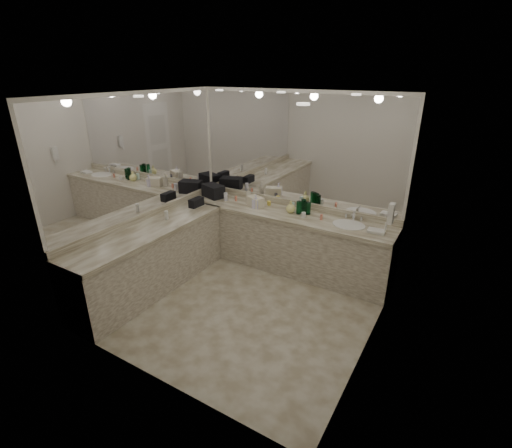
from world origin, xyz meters
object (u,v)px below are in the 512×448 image
Objects in this scene: hand_towel at (376,231)px; wall_phone at (391,214)px; sink at (349,225)px; soap_bottle_a at (248,195)px; cream_cosmetic_case at (255,202)px; soap_bottle_b at (256,202)px; black_toiletry_bag at (213,191)px; soap_bottle_c at (291,207)px.

wall_phone is at bearing -62.91° from hand_towel.
sink is 1.83× the size of soap_bottle_a.
soap_bottle_a reaches higher than cream_cosmetic_case.
hand_towel reaches higher than sink.
soap_bottle_b is at bearing -31.46° from cream_cosmetic_case.
cream_cosmetic_case is at bearing 124.87° from soap_bottle_b.
wall_phone reaches higher than cream_cosmetic_case.
hand_towel is 1.80m from soap_bottle_b.
soap_bottle_b is at bearing -6.99° from black_toiletry_bag.
black_toiletry_bag is 1.71× the size of soap_bottle_b.
black_toiletry_bag is 0.65m from soap_bottle_a.
hand_towel is (1.85, -0.06, -0.06)m from cream_cosmetic_case.
soap_bottle_c is at bearing -4.49° from soap_bottle_a.
black_toiletry_bag is 0.89m from soap_bottle_b.
soap_bottle_b is at bearing 168.27° from wall_phone.
soap_bottle_b is 0.54m from soap_bottle_c.
wall_phone is 0.65m from hand_towel.
soap_bottle_b reaches higher than soap_bottle_c.
soap_bottle_a is at bearing 176.77° from cream_cosmetic_case.
black_toiletry_bag is (-2.91, 0.53, -0.35)m from wall_phone.
soap_bottle_c is (-0.89, 0.03, 0.09)m from sink.
soap_bottle_a reaches higher than soap_bottle_b.
hand_towel is at bearing 21.90° from cream_cosmetic_case.
wall_phone is 2.10m from soap_bottle_b.
cream_cosmetic_case is 1.44× the size of soap_bottle_c.
wall_phone reaches higher than black_toiletry_bag.
soap_bottle_c is at bearing 11.25° from soap_bottle_b.
soap_bottle_a is at bearing 175.51° from soap_bottle_c.
wall_phone is 1.11× the size of hand_towel.
sink is at bearing 170.48° from hand_towel.
hand_towel is at bearing -4.09° from soap_bottle_c.
sink is 0.89m from soap_bottle_c.
hand_towel is (2.68, -0.09, -0.09)m from black_toiletry_bag.
black_toiletry_bag is at bearing 169.69° from wall_phone.
hand_towel is 1.21× the size of soap_bottle_c.
black_toiletry_bag is 2.69m from hand_towel.
cream_cosmetic_case is 1.20× the size of hand_towel.
soap_bottle_c is (0.53, 0.11, -0.02)m from soap_bottle_b.
soap_bottle_a reaches higher than black_toiletry_bag.
soap_bottle_a is 0.77m from soap_bottle_c.
soap_bottle_b reaches higher than hand_towel.
hand_towel is (0.38, -0.06, 0.02)m from sink.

